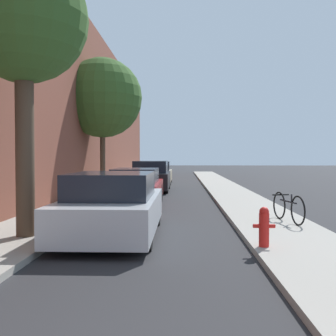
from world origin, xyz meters
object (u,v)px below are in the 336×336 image
(parked_car_black, at_px, (151,177))
(street_tree_far, at_px, (102,98))
(parked_car_red, at_px, (136,188))
(fire_hydrant, at_px, (264,226))
(street_tree_near, at_px, (24,22))
(parked_car_silver, at_px, (113,206))
(parked_car_champagne, at_px, (157,173))
(bicycle, at_px, (288,207))

(parked_car_black, bearing_deg, street_tree_far, -143.84)
(parked_car_red, xyz_separation_m, fire_hydrant, (3.11, -6.84, -0.15))
(parked_car_black, height_order, street_tree_far, street_tree_far)
(fire_hydrant, bearing_deg, parked_car_red, 114.45)
(parked_car_red, xyz_separation_m, street_tree_near, (-1.60, -6.03, 3.86))
(parked_car_silver, xyz_separation_m, street_tree_near, (-1.71, -0.64, 3.83))
(parked_car_champagne, xyz_separation_m, bicycle, (4.26, -15.49, -0.19))
(street_tree_far, xyz_separation_m, fire_hydrant, (5.20, -11.28, -3.99))
(fire_hydrant, bearing_deg, street_tree_far, 114.76)
(parked_car_red, xyz_separation_m, street_tree_far, (-2.09, 4.44, 3.84))
(parked_car_black, relative_size, bicycle, 2.56)
(street_tree_near, relative_size, bicycle, 3.33)
(parked_car_champagne, bearing_deg, parked_car_black, -89.41)
(fire_hydrant, relative_size, bicycle, 0.42)
(parked_car_silver, relative_size, parked_car_red, 0.99)
(street_tree_near, height_order, bicycle, street_tree_near)
(parked_car_black, distance_m, street_tree_far, 4.61)
(parked_car_silver, distance_m, parked_car_red, 5.39)
(parked_car_red, distance_m, bicycle, 5.92)
(parked_car_silver, distance_m, street_tree_near, 4.25)
(parked_car_red, bearing_deg, parked_car_champagne, 89.95)
(street_tree_near, distance_m, fire_hydrant, 6.24)
(parked_car_silver, height_order, fire_hydrant, parked_car_silver)
(parked_car_black, distance_m, street_tree_near, 12.73)
(parked_car_silver, xyz_separation_m, parked_car_champagne, (-0.10, 16.78, 0.01))
(parked_car_black, height_order, fire_hydrant, parked_car_black)
(street_tree_near, height_order, street_tree_far, street_tree_far)
(street_tree_near, bearing_deg, parked_car_silver, 20.39)
(parked_car_silver, bearing_deg, street_tree_near, -159.61)
(parked_car_red, relative_size, parked_car_black, 1.01)
(parked_car_black, height_order, parked_car_champagne, parked_car_black)
(parked_car_silver, xyz_separation_m, street_tree_far, (-2.20, 9.83, 3.81))
(parked_car_black, distance_m, fire_hydrant, 13.21)
(parked_car_black, xyz_separation_m, parked_car_champagne, (-0.06, 5.37, -0.04))
(parked_car_silver, height_order, street_tree_near, street_tree_near)
(street_tree_near, bearing_deg, bicycle, 18.14)
(parked_car_champagne, relative_size, street_tree_near, 0.75)
(parked_car_black, xyz_separation_m, fire_hydrant, (3.05, -12.86, -0.22))
(parked_car_silver, relative_size, parked_car_black, 1.00)
(street_tree_far, height_order, fire_hydrant, street_tree_far)
(street_tree_far, bearing_deg, street_tree_near, -87.32)
(street_tree_far, relative_size, bicycle, 3.60)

